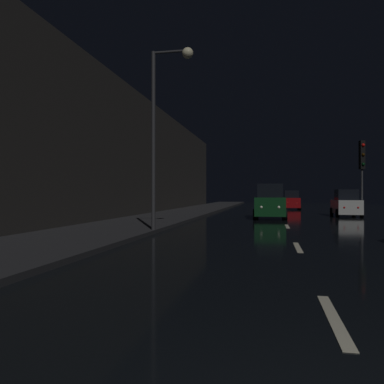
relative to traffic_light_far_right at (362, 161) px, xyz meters
The scene contains 9 objects.
ground 6.50m from the traffic_light_far_right, 167.74° to the right, with size 27.36×84.00×0.02m, color black.
sidewalk_left 13.24m from the traffic_light_far_right, behind, with size 4.40×84.00×0.15m, color #28282B.
building_facade_left 15.96m from the traffic_light_far_right, 163.14° to the right, with size 0.80×63.00×8.59m, color #2D2B28.
lane_centerline 16.84m from the traffic_light_far_right, 108.41° to the right, with size 0.16×16.55×0.01m.
traffic_light_far_right is the anchor object (origin of this frame).
streetlamp_overhead 16.34m from the traffic_light_far_right, 128.36° to the right, with size 1.70×0.44×7.34m.
car_approaching_headlights 6.94m from the traffic_light_far_right, 160.44° to the right, with size 2.03×4.39×2.21m.
car_distant_taillights 13.96m from the traffic_light_far_right, 106.70° to the left, with size 1.74×3.77×1.90m.
car_parked_right_far 3.22m from the traffic_light_far_right, 123.96° to the left, with size 1.72×3.73×1.88m.
Camera 1 is at (-0.79, -2.28, 1.60)m, focal length 36.90 mm.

